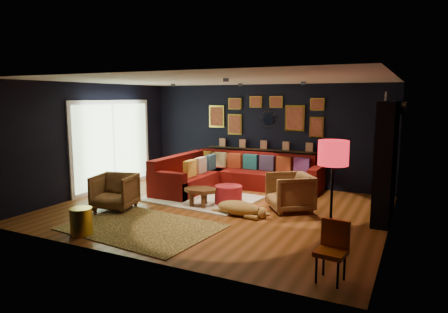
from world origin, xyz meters
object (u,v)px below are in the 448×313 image
at_px(armchair_right, 290,190).
at_px(dog, 239,205).
at_px(armchair_left, 115,190).
at_px(sectional, 228,176).
at_px(coffee_table, 200,192).
at_px(pouf, 228,195).
at_px(orange_chair, 333,246).
at_px(floor_lamp, 333,158).
at_px(gold_stool, 81,221).

relative_size(armchair_right, dog, 0.69).
relative_size(armchair_left, armchair_right, 0.95).
xyz_separation_m(sectional, coffee_table, (0.24, -1.81, 0.00)).
distance_m(coffee_table, pouf, 0.62).
height_order(sectional, armchair_right, sectional).
bearing_deg(armchair_left, dog, 1.99).
relative_size(orange_chair, floor_lamp, 0.46).
relative_size(coffee_table, armchair_left, 0.96).
bearing_deg(armchair_right, floor_lamp, -1.77).
bearing_deg(gold_stool, pouf, 63.59).
bearing_deg(orange_chair, coffee_table, 151.76).
xyz_separation_m(sectional, armchair_left, (-1.26, -2.70, 0.07)).
height_order(sectional, coffee_table, sectional).
distance_m(pouf, armchair_right, 1.32).
xyz_separation_m(sectional, armchair_right, (1.98, -1.24, 0.09)).
bearing_deg(sectional, gold_stool, -99.52).
xyz_separation_m(coffee_table, orange_chair, (3.13, -2.18, 0.12)).
bearing_deg(armchair_right, dog, -81.91).
bearing_deg(armchair_right, orange_chair, -9.99).
xyz_separation_m(gold_stool, dog, (1.90, 2.15, -0.02)).
height_order(armchair_left, dog, armchair_left).
xyz_separation_m(coffee_table, dog, (0.96, -0.19, -0.12)).
distance_m(armchair_left, orange_chair, 4.81).
distance_m(armchair_right, dog, 1.12).
distance_m(orange_chair, dog, 2.95).
distance_m(pouf, gold_stool, 3.09).
bearing_deg(pouf, armchair_right, 6.70).
distance_m(coffee_table, orange_chair, 3.82).
relative_size(sectional, armchair_right, 4.10).
height_order(pouf, orange_chair, orange_chair).
height_order(armchair_right, dog, armchair_right).
bearing_deg(dog, sectional, 122.38).
xyz_separation_m(armchair_left, dog, (2.46, 0.69, -0.19)).
distance_m(sectional, armchair_right, 2.33).
relative_size(sectional, orange_chair, 4.49).
xyz_separation_m(armchair_right, dog, (-0.78, -0.77, -0.21)).
relative_size(armchair_left, orange_chair, 1.05).
xyz_separation_m(sectional, orange_chair, (3.37, -4.00, 0.12)).
relative_size(orange_chair, dog, 0.63).
distance_m(pouf, floor_lamp, 3.07).
bearing_deg(armchair_left, orange_chair, -29.32).
relative_size(armchair_left, dog, 0.66).
relative_size(gold_stool, dog, 0.38).
bearing_deg(armchair_right, coffee_table, -108.33).
relative_size(armchair_left, floor_lamp, 0.49).
bearing_deg(armchair_left, armchair_right, 10.64).
bearing_deg(gold_stool, armchair_left, 111.22).
bearing_deg(sectional, orange_chair, -49.86).
bearing_deg(orange_chair, gold_stool, -171.09).
bearing_deg(pouf, gold_stool, -116.41).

